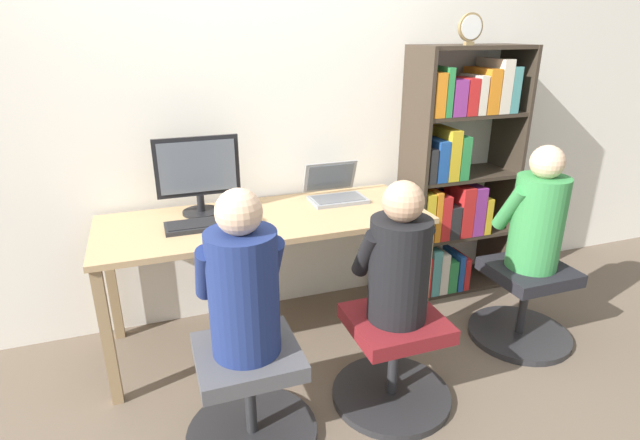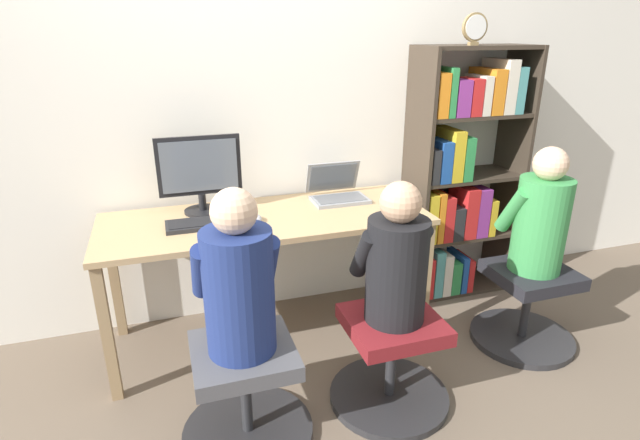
{
  "view_description": "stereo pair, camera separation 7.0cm",
  "coord_description": "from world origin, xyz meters",
  "px_view_note": "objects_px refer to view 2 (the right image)",
  "views": [
    {
      "loc": [
        -0.56,
        -2.12,
        1.69
      ],
      "look_at": [
        0.24,
        0.13,
        0.77
      ],
      "focal_mm": 28.0,
      "sensor_mm": 36.0,
      "label": 1
    },
    {
      "loc": [
        -0.49,
        -2.14,
        1.69
      ],
      "look_at": [
        0.24,
        0.13,
        0.77
      ],
      "focal_mm": 28.0,
      "sensor_mm": 36.0,
      "label": 2
    }
  ],
  "objects_px": {
    "person_at_monitor": "(238,282)",
    "office_chair_side": "(526,307)",
    "laptop": "(337,192)",
    "office_chair_right": "(391,361)",
    "bookshelf": "(459,181)",
    "desktop_monitor": "(200,174)",
    "keyboard": "(204,223)",
    "person_near_shelf": "(541,217)",
    "desk_clock": "(475,28)",
    "office_chair_left": "(246,395)",
    "person_at_laptop": "(397,261)"
  },
  "relations": [
    {
      "from": "office_chair_right",
      "to": "person_at_laptop",
      "type": "bearing_deg",
      "value": 90.0
    },
    {
      "from": "desktop_monitor",
      "to": "person_near_shelf",
      "type": "relative_size",
      "value": 0.65
    },
    {
      "from": "office_chair_right",
      "to": "person_at_monitor",
      "type": "bearing_deg",
      "value": -178.97
    },
    {
      "from": "office_chair_side",
      "to": "desktop_monitor",
      "type": "bearing_deg",
      "value": 158.34
    },
    {
      "from": "laptop",
      "to": "person_near_shelf",
      "type": "relative_size",
      "value": 0.47
    },
    {
      "from": "keyboard",
      "to": "person_at_monitor",
      "type": "distance_m",
      "value": 0.69
    },
    {
      "from": "person_near_shelf",
      "to": "desk_clock",
      "type": "bearing_deg",
      "value": 102.97
    },
    {
      "from": "desk_clock",
      "to": "office_chair_side",
      "type": "xyz_separation_m",
      "value": [
        0.13,
        -0.58,
        -1.47
      ]
    },
    {
      "from": "keyboard",
      "to": "desk_clock",
      "type": "bearing_deg",
      "value": 4.5
    },
    {
      "from": "person_at_monitor",
      "to": "desk_clock",
      "type": "height_order",
      "value": "desk_clock"
    },
    {
      "from": "keyboard",
      "to": "desk_clock",
      "type": "xyz_separation_m",
      "value": [
        1.56,
        0.12,
        0.93
      ]
    },
    {
      "from": "office_chair_left",
      "to": "bookshelf",
      "type": "bearing_deg",
      "value": 29.98
    },
    {
      "from": "bookshelf",
      "to": "person_near_shelf",
      "type": "distance_m",
      "value": 0.67
    },
    {
      "from": "laptop",
      "to": "person_at_laptop",
      "type": "xyz_separation_m",
      "value": [
        -0.03,
        -0.86,
        -0.05
      ]
    },
    {
      "from": "person_at_monitor",
      "to": "desk_clock",
      "type": "xyz_separation_m",
      "value": [
        1.5,
        0.81,
        0.93
      ]
    },
    {
      "from": "bookshelf",
      "to": "office_chair_left",
      "type": "bearing_deg",
      "value": -150.02
    },
    {
      "from": "desk_clock",
      "to": "person_at_laptop",
      "type": "bearing_deg",
      "value": -135.6
    },
    {
      "from": "office_chair_left",
      "to": "bookshelf",
      "type": "xyz_separation_m",
      "value": [
        1.55,
        0.9,
        0.56
      ]
    },
    {
      "from": "office_chair_left",
      "to": "office_chair_right",
      "type": "distance_m",
      "value": 0.69
    },
    {
      "from": "office_chair_right",
      "to": "office_chair_left",
      "type": "bearing_deg",
      "value": -178.54
    },
    {
      "from": "desktop_monitor",
      "to": "person_near_shelf",
      "type": "xyz_separation_m",
      "value": [
        1.68,
        -0.66,
        -0.2
      ]
    },
    {
      "from": "office_chair_right",
      "to": "bookshelf",
      "type": "height_order",
      "value": "bookshelf"
    },
    {
      "from": "keyboard",
      "to": "person_near_shelf",
      "type": "bearing_deg",
      "value": -15.0
    },
    {
      "from": "desk_clock",
      "to": "office_chair_side",
      "type": "distance_m",
      "value": 1.59
    },
    {
      "from": "office_chair_left",
      "to": "person_near_shelf",
      "type": "height_order",
      "value": "person_near_shelf"
    },
    {
      "from": "keyboard",
      "to": "person_at_monitor",
      "type": "xyz_separation_m",
      "value": [
        0.06,
        -0.69,
        0.0
      ]
    },
    {
      "from": "keyboard",
      "to": "person_near_shelf",
      "type": "height_order",
      "value": "person_near_shelf"
    },
    {
      "from": "office_chair_right",
      "to": "bookshelf",
      "type": "distance_m",
      "value": 1.35
    },
    {
      "from": "person_at_monitor",
      "to": "office_chair_left",
      "type": "bearing_deg",
      "value": -90.0
    },
    {
      "from": "desk_clock",
      "to": "office_chair_side",
      "type": "height_order",
      "value": "desk_clock"
    },
    {
      "from": "person_at_monitor",
      "to": "person_at_laptop",
      "type": "xyz_separation_m",
      "value": [
        0.69,
        0.02,
        -0.02
      ]
    },
    {
      "from": "desktop_monitor",
      "to": "office_chair_left",
      "type": "bearing_deg",
      "value": -86.95
    },
    {
      "from": "desktop_monitor",
      "to": "office_chair_side",
      "type": "bearing_deg",
      "value": -21.66
    },
    {
      "from": "person_near_shelf",
      "to": "person_at_laptop",
      "type": "bearing_deg",
      "value": -167.18
    },
    {
      "from": "office_chair_side",
      "to": "person_at_laptop",
      "type": "bearing_deg",
      "value": -167.49
    },
    {
      "from": "desktop_monitor",
      "to": "desk_clock",
      "type": "relative_size",
      "value": 2.55
    },
    {
      "from": "desktop_monitor",
      "to": "office_chair_side",
      "type": "relative_size",
      "value": 0.77
    },
    {
      "from": "person_at_laptop",
      "to": "laptop",
      "type": "bearing_deg",
      "value": 87.75
    },
    {
      "from": "office_chair_right",
      "to": "office_chair_side",
      "type": "relative_size",
      "value": 1.0
    },
    {
      "from": "desktop_monitor",
      "to": "person_at_laptop",
      "type": "xyz_separation_m",
      "value": [
        0.74,
        -0.88,
        -0.22
      ]
    },
    {
      "from": "office_chair_right",
      "to": "desk_clock",
      "type": "xyz_separation_m",
      "value": [
        0.81,
        0.8,
        1.47
      ]
    },
    {
      "from": "laptop",
      "to": "office_chair_right",
      "type": "height_order",
      "value": "laptop"
    },
    {
      "from": "keyboard",
      "to": "bookshelf",
      "type": "height_order",
      "value": "bookshelf"
    },
    {
      "from": "laptop",
      "to": "bookshelf",
      "type": "bearing_deg",
      "value": 1.23
    },
    {
      "from": "desktop_monitor",
      "to": "keyboard",
      "type": "xyz_separation_m",
      "value": [
        -0.02,
        -0.21,
        -0.2
      ]
    },
    {
      "from": "laptop",
      "to": "office_chair_side",
      "type": "height_order",
      "value": "laptop"
    },
    {
      "from": "person_at_monitor",
      "to": "desktop_monitor",
      "type": "bearing_deg",
      "value": 93.07
    },
    {
      "from": "office_chair_right",
      "to": "bookshelf",
      "type": "relative_size",
      "value": 0.36
    },
    {
      "from": "office_chair_left",
      "to": "office_chair_side",
      "type": "xyz_separation_m",
      "value": [
        1.63,
        0.23,
        0.0
      ]
    },
    {
      "from": "person_at_monitor",
      "to": "office_chair_side",
      "type": "distance_m",
      "value": 1.74
    }
  ]
}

